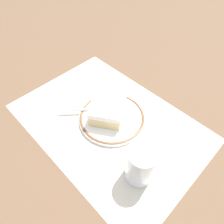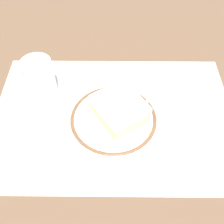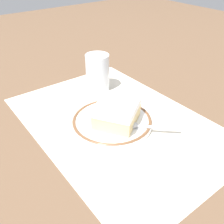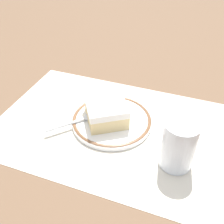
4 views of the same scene
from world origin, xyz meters
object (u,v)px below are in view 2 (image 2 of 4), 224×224
cake_slice (118,109)px  cup (40,83)px  spoon (139,107)px  plate (112,119)px

cake_slice → cup: (0.16, -0.06, 0.01)m
spoon → cup: (0.21, -0.04, 0.03)m
plate → spoon: size_ratio=1.73×
cake_slice → cup: 0.18m
plate → spoon: spoon is taller
cake_slice → plate: bearing=16.1°
plate → cup: 0.17m
cake_slice → spoon: bearing=-153.5°
plate → cake_slice: size_ratio=1.43×
cup → cake_slice: bearing=158.8°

